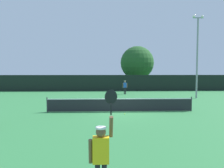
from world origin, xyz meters
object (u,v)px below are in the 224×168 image
player_serving (101,151)px  large_tree (137,63)px  tennis_ball (125,114)px  light_pole (197,52)px  parked_car_near (123,83)px  player_receiving (125,86)px

player_serving → large_tree: 32.57m
tennis_ball → large_tree: bearing=79.3°
large_tree → light_pole: bearing=-72.2°
tennis_ball → large_tree: (4.22, 22.25, 4.26)m
player_serving → large_tree: (5.68, 31.91, 3.19)m
parked_car_near → player_receiving: bearing=-98.2°
tennis_ball → parked_car_near: size_ratio=0.02×
player_receiving → large_tree: bearing=-107.4°
player_serving → tennis_ball: size_ratio=37.07×
player_serving → player_receiving: 22.62m
player_receiving → light_pole: size_ratio=0.19×
tennis_ball → parked_car_near: 23.03m
player_receiving → large_tree: (2.97, 9.46, 3.25)m
tennis_ball → player_serving: bearing=-98.6°
parked_car_near → player_serving: bearing=-100.8°
tennis_ball → parked_car_near: (1.80, 22.94, 0.74)m
large_tree → parked_car_near: size_ratio=1.64×
large_tree → player_receiving: bearing=-107.4°
player_serving → tennis_ball: player_serving is taller
player_receiving → parked_car_near: (0.56, 10.15, -0.27)m
large_tree → tennis_ball: bearing=-100.7°
player_serving → large_tree: size_ratio=0.35×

